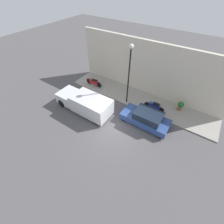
{
  "coord_description": "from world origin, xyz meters",
  "views": [
    {
      "loc": [
        -6.53,
        -4.32,
        9.56
      ],
      "look_at": [
        1.13,
        0.78,
        0.6
      ],
      "focal_mm": 24.0,
      "sensor_mm": 36.0,
      "label": 1
    }
  ],
  "objects_px": {
    "motorcycle_red": "(94,82)",
    "potted_plant": "(181,105)",
    "parked_car": "(146,118)",
    "delivery_van": "(84,103)",
    "streetlamp": "(130,66)",
    "motorcycle_blue": "(154,106)"
  },
  "relations": [
    {
      "from": "motorcycle_blue",
      "to": "streetlamp",
      "type": "xyz_separation_m",
      "value": [
        -0.35,
        2.65,
        3.3
      ]
    },
    {
      "from": "parked_car",
      "to": "potted_plant",
      "type": "distance_m",
      "value": 3.73
    },
    {
      "from": "delivery_van",
      "to": "potted_plant",
      "type": "height_order",
      "value": "delivery_van"
    },
    {
      "from": "parked_car",
      "to": "potted_plant",
      "type": "height_order",
      "value": "parked_car"
    },
    {
      "from": "motorcycle_red",
      "to": "streetlamp",
      "type": "relative_size",
      "value": 0.36
    },
    {
      "from": "potted_plant",
      "to": "streetlamp",
      "type": "bearing_deg",
      "value": 110.12
    },
    {
      "from": "potted_plant",
      "to": "motorcycle_red",
      "type": "bearing_deg",
      "value": 97.87
    },
    {
      "from": "delivery_van",
      "to": "motorcycle_blue",
      "type": "xyz_separation_m",
      "value": [
        3.37,
        -5.29,
        -0.32
      ]
    },
    {
      "from": "motorcycle_blue",
      "to": "motorcycle_red",
      "type": "height_order",
      "value": "motorcycle_blue"
    },
    {
      "from": "delivery_van",
      "to": "potted_plant",
      "type": "distance_m",
      "value": 8.64
    },
    {
      "from": "parked_car",
      "to": "delivery_van",
      "type": "bearing_deg",
      "value": 105.85
    },
    {
      "from": "motorcycle_red",
      "to": "potted_plant",
      "type": "distance_m",
      "value": 9.05
    },
    {
      "from": "streetlamp",
      "to": "potted_plant",
      "type": "distance_m",
      "value": 5.86
    },
    {
      "from": "motorcycle_red",
      "to": "streetlamp",
      "type": "xyz_separation_m",
      "value": [
        -0.44,
        -4.37,
        3.33
      ]
    },
    {
      "from": "delivery_van",
      "to": "streetlamp",
      "type": "distance_m",
      "value": 5.0
    },
    {
      "from": "parked_car",
      "to": "potted_plant",
      "type": "relative_size",
      "value": 4.44
    },
    {
      "from": "delivery_van",
      "to": "streetlamp",
      "type": "bearing_deg",
      "value": -41.25
    },
    {
      "from": "delivery_van",
      "to": "motorcycle_red",
      "type": "height_order",
      "value": "delivery_van"
    },
    {
      "from": "parked_car",
      "to": "potted_plant",
      "type": "xyz_separation_m",
      "value": [
        3.19,
        -1.93,
        -0.0
      ]
    },
    {
      "from": "delivery_van",
      "to": "potted_plant",
      "type": "bearing_deg",
      "value": -57.01
    },
    {
      "from": "parked_car",
      "to": "delivery_van",
      "type": "xyz_separation_m",
      "value": [
        -1.51,
        5.31,
        0.25
      ]
    },
    {
      "from": "delivery_van",
      "to": "streetlamp",
      "type": "height_order",
      "value": "streetlamp"
    }
  ]
}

